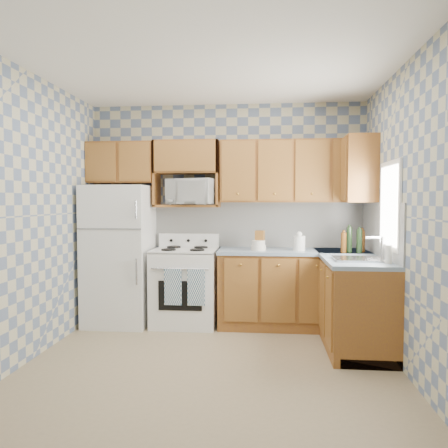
% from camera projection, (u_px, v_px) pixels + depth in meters
% --- Properties ---
extents(floor, '(3.40, 3.40, 0.00)m').
position_uv_depth(floor, '(211.00, 365.00, 3.99)').
color(floor, '#827254').
rests_on(floor, ground).
extents(back_wall, '(3.40, 0.02, 2.70)m').
position_uv_depth(back_wall, '(226.00, 213.00, 5.51)').
color(back_wall, slate).
rests_on(back_wall, ground).
extents(right_wall, '(0.02, 3.20, 2.70)m').
position_uv_depth(right_wall, '(406.00, 218.00, 3.76)').
color(right_wall, slate).
rests_on(right_wall, ground).
extents(backsplash_back, '(2.60, 0.02, 0.56)m').
position_uv_depth(backsplash_back, '(258.00, 225.00, 5.47)').
color(backsplash_back, white).
rests_on(backsplash_back, back_wall).
extents(backsplash_right, '(0.02, 1.60, 0.56)m').
position_uv_depth(backsplash_right, '(380.00, 229.00, 4.56)').
color(backsplash_right, white).
rests_on(backsplash_right, right_wall).
extents(refrigerator, '(0.75, 0.70, 1.68)m').
position_uv_depth(refrigerator, '(119.00, 255.00, 5.30)').
color(refrigerator, white).
rests_on(refrigerator, floor).
extents(stove_body, '(0.76, 0.65, 0.90)m').
position_uv_depth(stove_body, '(185.00, 288.00, 5.27)').
color(stove_body, white).
rests_on(stove_body, floor).
extents(cooktop, '(0.76, 0.65, 0.02)m').
position_uv_depth(cooktop, '(185.00, 250.00, 5.25)').
color(cooktop, silver).
rests_on(cooktop, stove_body).
extents(backguard, '(0.76, 0.08, 0.17)m').
position_uv_depth(backguard, '(189.00, 240.00, 5.52)').
color(backguard, white).
rests_on(backguard, cooktop).
extents(dish_towel_left, '(0.20, 0.02, 0.41)m').
position_uv_depth(dish_towel_left, '(173.00, 287.00, 4.93)').
color(dish_towel_left, navy).
rests_on(dish_towel_left, stove_body).
extents(dish_towel_right, '(0.20, 0.02, 0.41)m').
position_uv_depth(dish_towel_right, '(196.00, 287.00, 4.91)').
color(dish_towel_right, navy).
rests_on(dish_towel_right, stove_body).
extents(base_cabinets_back, '(1.75, 0.60, 0.88)m').
position_uv_depth(base_cabinets_back, '(293.00, 290.00, 5.18)').
color(base_cabinets_back, brown).
rests_on(base_cabinets_back, floor).
extents(base_cabinets_right, '(0.60, 1.60, 0.88)m').
position_uv_depth(base_cabinets_right, '(351.00, 301.00, 4.63)').
color(base_cabinets_right, brown).
rests_on(base_cabinets_right, floor).
extents(countertop_back, '(1.77, 0.63, 0.04)m').
position_uv_depth(countertop_back, '(294.00, 251.00, 5.15)').
color(countertop_back, slate).
rests_on(countertop_back, base_cabinets_back).
extents(countertop_right, '(0.63, 1.60, 0.04)m').
position_uv_depth(countertop_right, '(351.00, 257.00, 4.60)').
color(countertop_right, slate).
rests_on(countertop_right, base_cabinets_right).
extents(upper_cabinets_back, '(1.75, 0.33, 0.74)m').
position_uv_depth(upper_cabinets_back, '(293.00, 172.00, 5.24)').
color(upper_cabinets_back, brown).
rests_on(upper_cabinets_back, back_wall).
extents(upper_cabinets_fridge, '(0.82, 0.33, 0.50)m').
position_uv_depth(upper_cabinets_fridge, '(122.00, 163.00, 5.43)').
color(upper_cabinets_fridge, brown).
rests_on(upper_cabinets_fridge, back_wall).
extents(upper_cabinets_right, '(0.33, 0.70, 0.74)m').
position_uv_depth(upper_cabinets_right, '(357.00, 170.00, 4.99)').
color(upper_cabinets_right, brown).
rests_on(upper_cabinets_right, right_wall).
extents(microwave_shelf, '(0.80, 0.33, 0.03)m').
position_uv_depth(microwave_shelf, '(187.00, 206.00, 5.38)').
color(microwave_shelf, brown).
rests_on(microwave_shelf, back_wall).
extents(microwave, '(0.64, 0.51, 0.31)m').
position_uv_depth(microwave, '(193.00, 192.00, 5.30)').
color(microwave, white).
rests_on(microwave, microwave_shelf).
extents(sink, '(0.48, 0.40, 0.03)m').
position_uv_depth(sink, '(359.00, 260.00, 4.25)').
color(sink, '#B7B7BC').
rests_on(sink, countertop_right).
extents(window, '(0.02, 0.66, 0.86)m').
position_uv_depth(window, '(390.00, 206.00, 4.20)').
color(window, silver).
rests_on(window, right_wall).
extents(bottle_0, '(0.06, 0.06, 0.28)m').
position_uv_depth(bottle_0, '(349.00, 240.00, 4.88)').
color(bottle_0, black).
rests_on(bottle_0, countertop_back).
extents(bottle_1, '(0.06, 0.06, 0.26)m').
position_uv_depth(bottle_1, '(359.00, 241.00, 4.82)').
color(bottle_1, black).
rests_on(bottle_1, countertop_back).
extents(bottle_2, '(0.06, 0.06, 0.25)m').
position_uv_depth(bottle_2, '(362.00, 241.00, 4.91)').
color(bottle_2, '#4D2B0E').
rests_on(bottle_2, countertop_back).
extents(bottle_3, '(0.06, 0.06, 0.23)m').
position_uv_depth(bottle_3, '(344.00, 243.00, 4.84)').
color(bottle_3, '#4D2B0E').
rests_on(bottle_3, countertop_back).
extents(knife_block, '(0.12, 0.12, 0.23)m').
position_uv_depth(knife_block, '(260.00, 240.00, 5.15)').
color(knife_block, brown).
rests_on(knife_block, countertop_back).
extents(electric_kettle, '(0.14, 0.14, 0.17)m').
position_uv_depth(electric_kettle, '(299.00, 243.00, 5.05)').
color(electric_kettle, white).
rests_on(electric_kettle, countertop_back).
extents(food_containers, '(0.17, 0.17, 0.12)m').
position_uv_depth(food_containers, '(258.00, 245.00, 5.10)').
color(food_containers, silver).
rests_on(food_containers, countertop_back).
extents(soap_bottle, '(0.06, 0.06, 0.17)m').
position_uv_depth(soap_bottle, '(389.00, 254.00, 4.00)').
color(soap_bottle, silver).
rests_on(soap_bottle, countertop_right).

